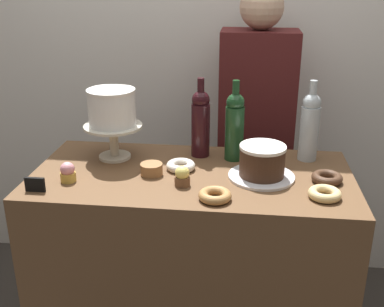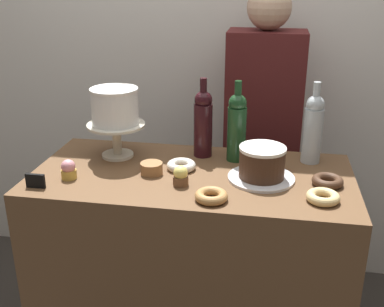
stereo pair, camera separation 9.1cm
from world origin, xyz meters
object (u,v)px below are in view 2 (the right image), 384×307
object	(u,v)px
cake_stand_pedestal	(117,134)
wine_bottle_green	(237,126)
white_layer_cake	(115,106)
donut_sugar	(181,165)
wine_bottle_dark_red	(203,122)
wine_bottle_clear	(313,127)
donut_maple	(211,196)
chocolate_round_cake	(262,162)
donut_chocolate	(328,181)
cupcake_lemon	(181,176)
barista_figure	(261,146)
cupcake_strawberry	(69,170)
price_sign_chalkboard	(35,181)
donut_glazed	(323,197)
cookie_stack	(152,168)

from	to	relation	value
cake_stand_pedestal	wine_bottle_green	size ratio (longest dim) A/B	0.72
white_layer_cake	wine_bottle_green	xyz separation A→B (m)	(0.48, 0.04, -0.07)
donut_sugar	wine_bottle_dark_red	bearing A→B (deg)	69.59
wine_bottle_clear	donut_maple	world-z (taller)	wine_bottle_clear
cake_stand_pedestal	wine_bottle_dark_red	size ratio (longest dim) A/B	0.72
chocolate_round_cake	wine_bottle_dark_red	world-z (taller)	wine_bottle_dark_red
wine_bottle_green	donut_sugar	bearing A→B (deg)	-145.71
wine_bottle_dark_red	wine_bottle_clear	bearing A→B (deg)	0.82
white_layer_cake	donut_chocolate	size ratio (longest dim) A/B	1.71
wine_bottle_clear	cupcake_lemon	size ratio (longest dim) A/B	4.38
wine_bottle_clear	donut_maple	distance (m)	0.55
donut_sugar	barista_figure	distance (m)	0.65
wine_bottle_clear	cupcake_strawberry	world-z (taller)	wine_bottle_clear
price_sign_chalkboard	donut_glazed	bearing A→B (deg)	3.70
cupcake_strawberry	donut_maple	bearing A→B (deg)	-9.03
wine_bottle_dark_red	donut_maple	distance (m)	0.43
wine_bottle_clear	donut_sugar	world-z (taller)	wine_bottle_clear
cake_stand_pedestal	cupcake_strawberry	size ratio (longest dim) A/B	3.17
cupcake_strawberry	cake_stand_pedestal	bearing A→B (deg)	66.41
donut_chocolate	donut_maple	size ratio (longest dim) A/B	1.00
cake_stand_pedestal	wine_bottle_dark_red	xyz separation A→B (m)	(0.35, 0.07, 0.05)
chocolate_round_cake	donut_sugar	world-z (taller)	chocolate_round_cake
donut_sugar	donut_maple	xyz separation A→B (m)	(0.15, -0.24, 0.00)
donut_chocolate	cookie_stack	distance (m)	0.65
donut_sugar	cake_stand_pedestal	bearing A→B (deg)	162.38
white_layer_cake	wine_bottle_dark_red	xyz separation A→B (m)	(0.35, 0.07, -0.07)
donut_chocolate	white_layer_cake	bearing A→B (deg)	170.38
cupcake_strawberry	donut_glazed	world-z (taller)	cupcake_strawberry
cake_stand_pedestal	wine_bottle_green	distance (m)	0.49
cupcake_strawberry	donut_maple	world-z (taller)	cupcake_strawberry
chocolate_round_cake	donut_sugar	xyz separation A→B (m)	(-0.31, 0.04, -0.05)
donut_maple	donut_sugar	bearing A→B (deg)	121.87
cake_stand_pedestal	donut_sugar	world-z (taller)	cake_stand_pedestal
cupcake_lemon	cookie_stack	world-z (taller)	cupcake_lemon
wine_bottle_green	cupcake_lemon	distance (m)	0.34
cupcake_strawberry	cupcake_lemon	world-z (taller)	same
donut_chocolate	donut_sugar	distance (m)	0.55
white_layer_cake	chocolate_round_cake	size ratio (longest dim) A/B	1.12
donut_maple	wine_bottle_clear	bearing A→B (deg)	49.63
cake_stand_pedestal	barista_figure	size ratio (longest dim) A/B	0.15
cupcake_lemon	donut_maple	xyz separation A→B (m)	(0.12, -0.10, -0.02)
chocolate_round_cake	cookie_stack	distance (m)	0.41
wine_bottle_dark_red	wine_bottle_green	world-z (taller)	same
white_layer_cake	barista_figure	distance (m)	0.81
donut_chocolate	chocolate_round_cake	bearing A→B (deg)	177.29
white_layer_cake	donut_sugar	bearing A→B (deg)	-17.62
cookie_stack	barista_figure	distance (m)	0.75
donut_maple	barista_figure	world-z (taller)	barista_figure
white_layer_cake	cupcake_lemon	size ratio (longest dim) A/B	2.57
white_layer_cake	cupcake_strawberry	size ratio (longest dim) A/B	2.57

